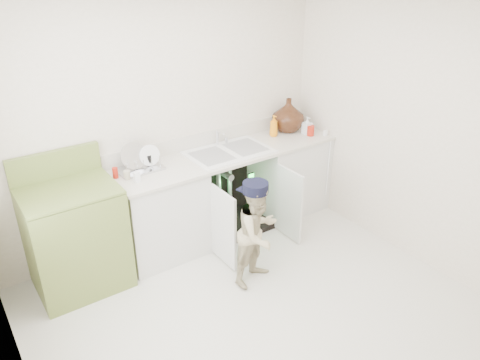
{
  "coord_description": "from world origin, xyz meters",
  "views": [
    {
      "loc": [
        -1.86,
        -2.46,
        2.75
      ],
      "look_at": [
        0.34,
        0.7,
        0.84
      ],
      "focal_mm": 35.0,
      "sensor_mm": 36.0,
      "label": 1
    }
  ],
  "objects": [
    {
      "name": "counter_run",
      "position": [
        0.59,
        1.21,
        0.48
      ],
      "size": [
        2.44,
        1.02,
        1.27
      ],
      "color": "silver",
      "rests_on": "ground"
    },
    {
      "name": "room_shell",
      "position": [
        0.0,
        0.0,
        1.25
      ],
      "size": [
        6.0,
        5.5,
        1.26
      ],
      "color": "silver",
      "rests_on": "ground"
    },
    {
      "name": "ground",
      "position": [
        0.0,
        0.0,
        0.0
      ],
      "size": [
        3.5,
        3.5,
        0.0
      ],
      "primitive_type": "plane",
      "color": "beige",
      "rests_on": "ground"
    },
    {
      "name": "repair_worker",
      "position": [
        0.27,
        0.32,
        0.5
      ],
      "size": [
        0.62,
        0.79,
        0.99
      ],
      "rotation": [
        0.0,
        0.0,
        0.27
      ],
      "color": "beige",
      "rests_on": "ground"
    },
    {
      "name": "avocado_stove",
      "position": [
        -1.08,
        1.18,
        0.5
      ],
      "size": [
        0.78,
        0.65,
        1.21
      ],
      "color": "olive",
      "rests_on": "ground"
    }
  ]
}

